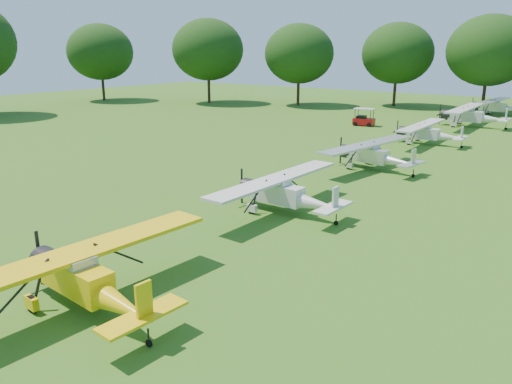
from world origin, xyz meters
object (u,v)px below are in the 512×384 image
aircraft_4 (374,154)px  aircraft_6 (471,115)px  aircraft_2 (84,277)px  aircraft_7 (497,106)px  aircraft_5 (428,132)px  aircraft_3 (284,192)px  golf_cart (363,120)px

aircraft_4 → aircraft_6: 25.49m
aircraft_2 → aircraft_7: (-0.46, 62.42, 0.03)m
aircraft_4 → aircraft_5: (-0.20, 12.14, -0.03)m
aircraft_2 → aircraft_3: (-0.44, 12.55, -0.05)m
aircraft_7 → golf_cart: bearing=-114.2°
aircraft_2 → aircraft_6: (-0.57, 50.11, 0.13)m
golf_cart → aircraft_6: bearing=24.1°
aircraft_4 → aircraft_6: aircraft_6 is taller
aircraft_4 → golf_cart: bearing=125.5°
aircraft_6 → golf_cart: (-9.95, -6.26, -0.71)m
aircraft_4 → aircraft_5: aircraft_4 is taller
aircraft_6 → aircraft_5: bearing=-93.3°
aircraft_5 → aircraft_7: 25.67m
aircraft_3 → aircraft_6: bearing=91.3°
aircraft_6 → golf_cart: 11.77m
aircraft_6 → aircraft_7: size_ratio=1.08×
aircraft_5 → golf_cart: aircraft_5 is taller
aircraft_2 → aircraft_5: bearing=95.0°
aircraft_3 → aircraft_6: 37.56m
aircraft_2 → aircraft_5: (-0.93, 36.75, -0.08)m
aircraft_3 → aircraft_7: bearing=91.1°
golf_cart → aircraft_5: bearing=-44.6°
aircraft_3 → aircraft_4: 12.07m
aircraft_2 → aircraft_4: 24.63m
aircraft_3 → aircraft_7: (-0.02, 49.88, 0.08)m
aircraft_5 → golf_cart: 11.94m
aircraft_2 → aircraft_4: aircraft_2 is taller
aircraft_6 → aircraft_3: bearing=-91.5°
aircraft_4 → aircraft_7: 37.81m
aircraft_7 → golf_cart: (-10.06, -18.57, -0.60)m
aircraft_4 → aircraft_7: (0.28, 37.81, 0.08)m
aircraft_6 → aircraft_7: 12.31m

